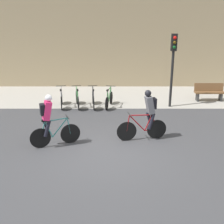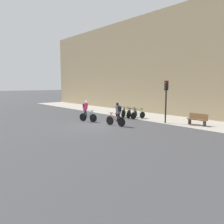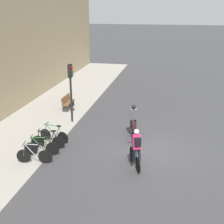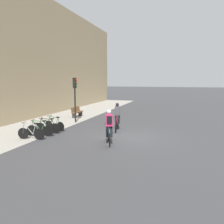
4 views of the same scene
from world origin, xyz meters
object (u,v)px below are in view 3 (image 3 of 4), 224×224
Objects in this scene: cyclist_grey at (133,120)px; cyclist_pink at (136,148)px; parked_bike_2 at (48,141)px; parked_bike_0 at (34,155)px; traffic_light_pole at (71,82)px; parked_bike_1 at (42,147)px; bench at (68,102)px; parked_bike_3 at (54,135)px.

cyclist_pink is at bearing -170.23° from cyclist_grey.
cyclist_pink is at bearing -104.47° from parked_bike_2.
traffic_light_pole is at bearing 0.26° from parked_bike_0.
parked_bike_1 reaches higher than bench.
bench is at bearing 52.22° from cyclist_grey.
traffic_light_pole is at bearing 0.49° from parked_bike_3.
parked_bike_0 is 0.97× the size of parked_bike_2.
parked_bike_0 is at bearing 179.98° from parked_bike_2.
cyclist_pink is at bearing -142.26° from bench.
parked_bike_1 is (-2.88, 3.82, -0.56)m from cyclist_grey.
bench is at bearing 10.22° from parked_bike_2.
cyclist_pink is 1.14× the size of parked_bike_0.
cyclist_grey is at bearing -53.02° from parked_bike_1.
parked_bike_3 is at bearing -0.02° from parked_bike_0.
parked_bike_3 is at bearing -179.51° from traffic_light_pole.
traffic_light_pole reaches higher than parked_bike_1.
cyclist_pink reaches higher than parked_bike_3.
bench is (3.79, 4.88, -0.48)m from cyclist_grey.
parked_bike_1 reaches higher than parked_bike_3.
parked_bike_3 is (1.52, -0.00, -0.01)m from parked_bike_1.
cyclist_pink is 1.00× the size of cyclist_grey.
cyclist_pink is at bearing -84.90° from parked_bike_0.
parked_bike_3 is at bearing 66.68° from cyclist_pink.
parked_bike_0 is 2.28m from parked_bike_3.
parked_bike_0 is at bearing 95.10° from cyclist_pink.
traffic_light_pole reaches higher than parked_bike_3.
parked_bike_1 reaches higher than parked_bike_2.
parked_bike_1 is 4.88m from traffic_light_pole.
parked_bike_0 is at bearing 179.98° from parked_bike_3.
traffic_light_pole is (3.70, 0.02, 1.98)m from parked_bike_2.
cyclist_grey is 1.14× the size of parked_bike_0.
traffic_light_pole reaches higher than parked_bike_2.
parked_bike_2 is 0.76m from parked_bike_3.
parked_bike_0 is at bearing -179.74° from traffic_light_pole.
cyclist_grey is at bearing -61.00° from parked_bike_2.
cyclist_grey reaches higher than parked_bike_2.
cyclist_pink is 4.56m from parked_bike_2.
parked_bike_2 is 6.00m from bench.
parked_bike_0 is (-0.39, 4.38, -0.56)m from cyclist_pink.
traffic_light_pole is at bearing 42.36° from cyclist_pink.
parked_bike_1 is 0.76m from parked_bike_2.
cyclist_grey reaches higher than parked_bike_0.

